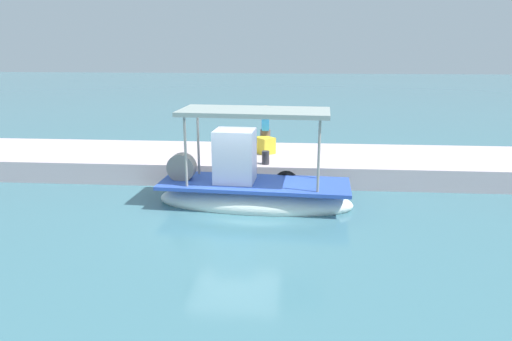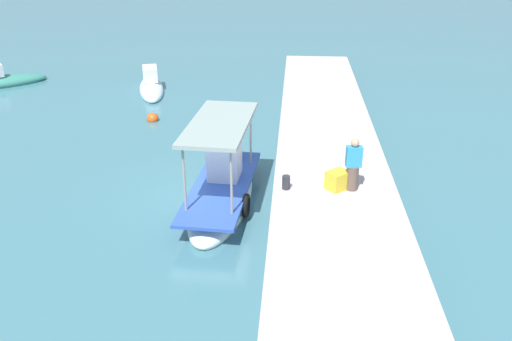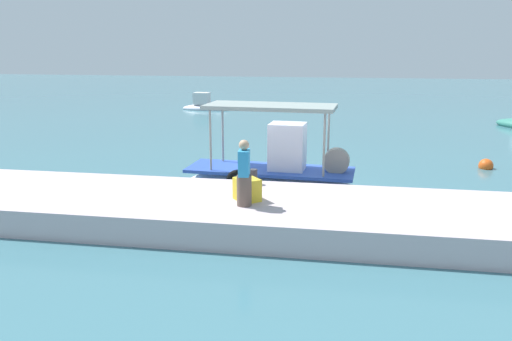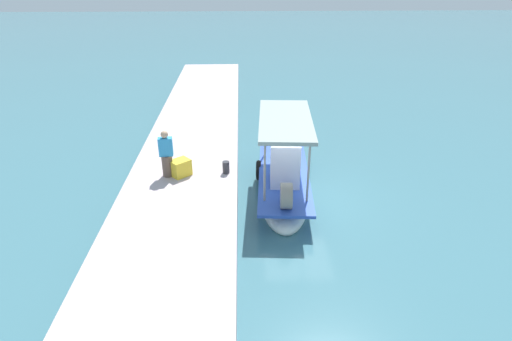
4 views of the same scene
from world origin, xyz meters
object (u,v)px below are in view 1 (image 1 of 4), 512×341
object	(u,v)px
fisherman_near_bollard	(265,130)
cargo_crate	(265,145)
main_fishing_boat	(251,188)
mooring_bollard	(266,158)

from	to	relation	value
fisherman_near_bollard	cargo_crate	distance (m)	0.63
main_fishing_boat	cargo_crate	size ratio (longest dim) A/B	8.96
fisherman_near_bollard	mooring_bollard	xyz separation A→B (m)	(-0.13, 1.98, -0.53)
main_fishing_boat	fisherman_near_bollard	size ratio (longest dim) A/B	3.44
fisherman_near_bollard	cargo_crate	world-z (taller)	fisherman_near_bollard
main_fishing_boat	mooring_bollard	bearing A→B (deg)	-98.47
fisherman_near_bollard	main_fishing_boat	bearing A→B (deg)	87.63
fisherman_near_bollard	cargo_crate	xyz separation A→B (m)	(-0.01, 0.43, -0.46)
mooring_bollard	cargo_crate	xyz separation A→B (m)	(0.12, -1.55, 0.07)
mooring_bollard	cargo_crate	bearing A→B (deg)	-85.53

